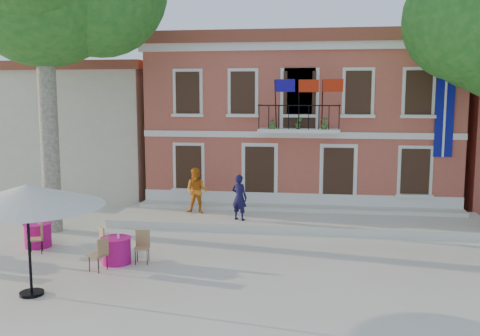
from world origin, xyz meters
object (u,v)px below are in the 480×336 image
(cafe_table_0, at_px, (38,234))
(patio_umbrella, at_px, (26,196))
(cafe_table_1, at_px, (116,249))
(pedestrian_orange, at_px, (197,191))
(pedestrian_navy, at_px, (239,197))

(cafe_table_0, bearing_deg, patio_umbrella, -63.22)
(patio_umbrella, distance_m, cafe_table_0, 4.92)
(patio_umbrella, bearing_deg, cafe_table_1, 66.98)
(patio_umbrella, bearing_deg, pedestrian_orange, 74.56)
(pedestrian_orange, height_order, cafe_table_1, pedestrian_orange)
(cafe_table_0, distance_m, cafe_table_1, 3.42)
(pedestrian_navy, bearing_deg, pedestrian_orange, -1.80)
(pedestrian_orange, xyz_separation_m, cafe_table_0, (-4.30, -4.30, -0.78))
(pedestrian_navy, bearing_deg, cafe_table_0, 53.14)
(pedestrian_orange, distance_m, cafe_table_0, 6.13)
(pedestrian_navy, xyz_separation_m, pedestrian_orange, (-1.81, 0.87, 0.05))
(cafe_table_1, bearing_deg, pedestrian_navy, 57.97)
(patio_umbrella, relative_size, pedestrian_orange, 2.07)
(pedestrian_navy, relative_size, pedestrian_orange, 0.95)
(patio_umbrella, xyz_separation_m, cafe_table_0, (-2.01, 3.99, -2.06))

